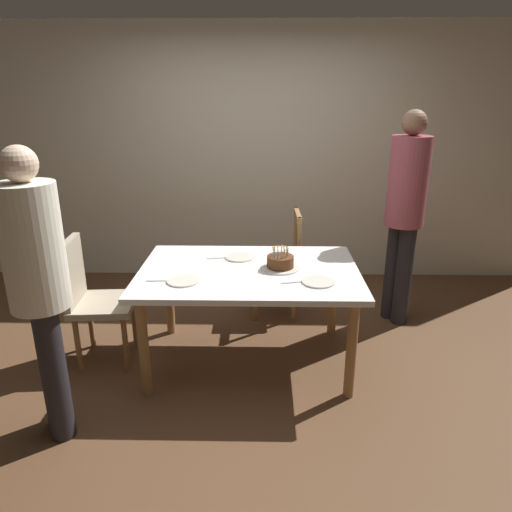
{
  "coord_description": "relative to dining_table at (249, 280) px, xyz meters",
  "views": [
    {
      "loc": [
        0.11,
        -3.1,
        1.93
      ],
      "look_at": [
        0.05,
        0.0,
        0.84
      ],
      "focal_mm": 32.7,
      "sensor_mm": 36.0,
      "label": 1
    }
  ],
  "objects": [
    {
      "name": "chair_upholstered",
      "position": [
        -1.17,
        0.02,
        -0.13
      ],
      "size": [
        0.48,
        0.47,
        0.95
      ],
      "color": "tan",
      "rests_on": "ground"
    },
    {
      "name": "birthday_cake",
      "position": [
        0.22,
        0.02,
        0.13
      ],
      "size": [
        0.28,
        0.28,
        0.16
      ],
      "color": "silver",
      "rests_on": "dining_table"
    },
    {
      "name": "fork_near_celebrant",
      "position": [
        -0.59,
        -0.23,
        0.09
      ],
      "size": [
        0.18,
        0.02,
        0.01
      ],
      "primitive_type": "cube",
      "rotation": [
        0.0,
        0.0,
        0.04
      ],
      "color": "silver",
      "rests_on": "dining_table"
    },
    {
      "name": "chair_spindle_back",
      "position": [
        0.23,
        0.85,
        -0.2
      ],
      "size": [
        0.45,
        0.45,
        0.95
      ],
      "color": "tan",
      "rests_on": "ground"
    },
    {
      "name": "dining_table",
      "position": [
        0.0,
        0.0,
        0.0
      ],
      "size": [
        1.56,
        1.06,
        0.74
      ],
      "color": "white",
      "rests_on": "ground"
    },
    {
      "name": "person_guest",
      "position": [
        1.28,
        0.71,
        0.38
      ],
      "size": [
        0.32,
        0.32,
        1.81
      ],
      "color": "#262328",
      "rests_on": "ground"
    },
    {
      "name": "ground",
      "position": [
        0.0,
        0.0,
        -0.66
      ],
      "size": [
        6.4,
        6.4,
        0.0
      ],
      "primitive_type": "plane",
      "color": "brown"
    },
    {
      "name": "plate_far_side",
      "position": [
        -0.08,
        0.24,
        0.09
      ],
      "size": [
        0.22,
        0.22,
        0.01
      ],
      "primitive_type": "cylinder",
      "color": "silver",
      "rests_on": "dining_table"
    },
    {
      "name": "plate_near_guest",
      "position": [
        0.47,
        -0.24,
        0.09
      ],
      "size": [
        0.22,
        0.22,
        0.01
      ],
      "primitive_type": "cylinder",
      "color": "silver",
      "rests_on": "dining_table"
    },
    {
      "name": "back_wall",
      "position": [
        0.0,
        1.85,
        0.64
      ],
      "size": [
        6.4,
        0.1,
        2.6
      ],
      "primitive_type": "cube",
      "color": "beige",
      "rests_on": "ground"
    },
    {
      "name": "plate_near_celebrant",
      "position": [
        -0.43,
        -0.24,
        0.09
      ],
      "size": [
        0.22,
        0.22,
        0.01
      ],
      "primitive_type": "cylinder",
      "color": "silver",
      "rests_on": "dining_table"
    },
    {
      "name": "fork_far_side",
      "position": [
        -0.24,
        0.23,
        0.09
      ],
      "size": [
        0.18,
        0.05,
        0.01
      ],
      "primitive_type": "cube",
      "rotation": [
        0.0,
        0.0,
        0.2
      ],
      "color": "silver",
      "rests_on": "dining_table"
    },
    {
      "name": "person_celebrant",
      "position": [
        -1.11,
        -0.79,
        0.31
      ],
      "size": [
        0.32,
        0.32,
        1.69
      ],
      "color": "#262328",
      "rests_on": "ground"
    },
    {
      "name": "fork_near_guest",
      "position": [
        0.31,
        -0.24,
        0.09
      ],
      "size": [
        0.18,
        0.05,
        0.01
      ],
      "primitive_type": "cube",
      "rotation": [
        0.0,
        0.0,
        0.22
      ],
      "color": "silver",
      "rests_on": "dining_table"
    }
  ]
}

